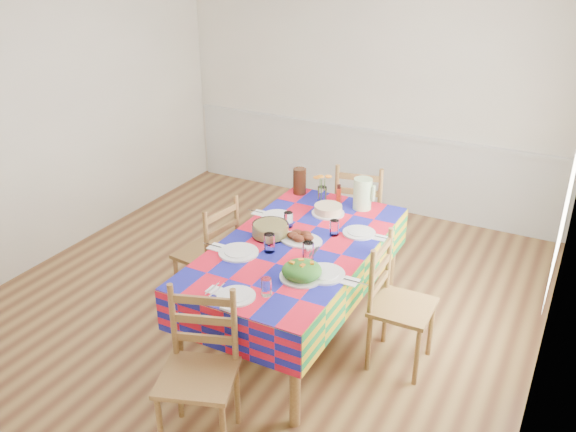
# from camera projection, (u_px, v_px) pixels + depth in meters

# --- Properties ---
(room) EXTENTS (4.58, 5.08, 2.78)m
(room) POSITION_uv_depth(u_px,v_px,m) (253.00, 159.00, 4.70)
(room) COLOR brown
(room) RESTS_ON ground
(wainscot) EXTENTS (4.41, 0.06, 0.92)m
(wainscot) POSITION_uv_depth(u_px,v_px,m) (364.00, 164.00, 7.05)
(wainscot) COLOR silver
(wainscot) RESTS_ON room
(window_right) EXTENTS (0.00, 1.40, 1.40)m
(window_right) POSITION_uv_depth(u_px,v_px,m) (573.00, 178.00, 3.93)
(window_right) COLOR white
(window_right) RESTS_ON room
(dining_table) EXTENTS (1.10, 2.04, 0.79)m
(dining_table) POSITION_uv_depth(u_px,v_px,m) (297.00, 254.00, 4.66)
(dining_table) COLOR brown
(dining_table) RESTS_ON room
(setting_near_head) EXTENTS (0.41, 0.28, 0.12)m
(setting_near_head) POSITION_uv_depth(u_px,v_px,m) (246.00, 292.00, 3.95)
(setting_near_head) COLOR white
(setting_near_head) RESTS_ON dining_table
(setting_left_near) EXTENTS (0.54, 0.32, 0.14)m
(setting_left_near) POSITION_uv_depth(u_px,v_px,m) (249.00, 249.00, 4.48)
(setting_left_near) COLOR white
(setting_left_near) RESTS_ON dining_table
(setting_left_far) EXTENTS (0.48, 0.29, 0.13)m
(setting_left_far) POSITION_uv_depth(u_px,v_px,m) (280.00, 217.00, 4.98)
(setting_left_far) COLOR white
(setting_left_far) RESTS_ON dining_table
(setting_right_near) EXTENTS (0.56, 0.32, 0.14)m
(setting_right_near) POSITION_uv_depth(u_px,v_px,m) (319.00, 266.00, 4.26)
(setting_right_near) COLOR white
(setting_right_near) RESTS_ON dining_table
(setting_right_far) EXTENTS (0.49, 0.28, 0.12)m
(setting_right_far) POSITION_uv_depth(u_px,v_px,m) (351.00, 231.00, 4.75)
(setting_right_far) COLOR white
(setting_right_far) RESTS_ON dining_table
(meat_platter) EXTENTS (0.35, 0.25, 0.07)m
(meat_platter) POSITION_uv_depth(u_px,v_px,m) (300.00, 237.00, 4.65)
(meat_platter) COLOR white
(meat_platter) RESTS_ON dining_table
(salad_platter) EXTENTS (0.31, 0.31, 0.13)m
(salad_platter) POSITION_uv_depth(u_px,v_px,m) (302.00, 271.00, 4.15)
(salad_platter) COLOR white
(salad_platter) RESTS_ON dining_table
(pasta_bowl) EXTENTS (0.29, 0.29, 0.10)m
(pasta_bowl) POSITION_uv_depth(u_px,v_px,m) (270.00, 230.00, 4.72)
(pasta_bowl) COLOR white
(pasta_bowl) RESTS_ON dining_table
(cake) EXTENTS (0.27, 0.27, 0.08)m
(cake) POSITION_uv_depth(u_px,v_px,m) (328.00, 210.00, 5.09)
(cake) COLOR white
(cake) RESTS_ON dining_table
(serving_utensils) EXTENTS (0.15, 0.33, 0.01)m
(serving_utensils) POSITION_uv_depth(u_px,v_px,m) (308.00, 255.00, 4.45)
(serving_utensils) COLOR black
(serving_utensils) RESTS_ON dining_table
(flower_vase) EXTENTS (0.16, 0.13, 0.26)m
(flower_vase) POSITION_uv_depth(u_px,v_px,m) (322.00, 190.00, 5.30)
(flower_vase) COLOR white
(flower_vase) RESTS_ON dining_table
(hot_sauce) EXTENTS (0.04, 0.04, 0.17)m
(hot_sauce) POSITION_uv_depth(u_px,v_px,m) (339.00, 194.00, 5.27)
(hot_sauce) COLOR red
(hot_sauce) RESTS_ON dining_table
(green_pitcher) EXTENTS (0.16, 0.16, 0.27)m
(green_pitcher) POSITION_uv_depth(u_px,v_px,m) (363.00, 194.00, 5.15)
(green_pitcher) COLOR #C3EFA9
(green_pitcher) RESTS_ON dining_table
(tea_pitcher) EXTENTS (0.12, 0.12, 0.24)m
(tea_pitcher) POSITION_uv_depth(u_px,v_px,m) (300.00, 181.00, 5.45)
(tea_pitcher) COLOR #32170B
(tea_pitcher) RESTS_ON dining_table
(name_card) EXTENTS (0.08, 0.02, 0.02)m
(name_card) POSITION_uv_depth(u_px,v_px,m) (226.00, 309.00, 3.81)
(name_card) COLOR white
(name_card) RESTS_ON dining_table
(chair_near) EXTENTS (0.57, 0.56, 1.02)m
(chair_near) POSITION_uv_depth(u_px,v_px,m) (200.00, 372.00, 3.72)
(chair_near) COLOR brown
(chair_near) RESTS_ON room
(chair_far) EXTENTS (0.54, 0.52, 1.04)m
(chair_far) POSITION_uv_depth(u_px,v_px,m) (359.00, 214.00, 5.76)
(chair_far) COLOR brown
(chair_far) RESTS_ON room
(chair_left) EXTENTS (0.47, 0.49, 1.00)m
(chair_left) POSITION_uv_depth(u_px,v_px,m) (210.00, 254.00, 5.08)
(chair_left) COLOR brown
(chair_left) RESTS_ON room
(chair_right) EXTENTS (0.43, 0.45, 1.00)m
(chair_right) POSITION_uv_depth(u_px,v_px,m) (397.00, 305.00, 4.41)
(chair_right) COLOR brown
(chair_right) RESTS_ON room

